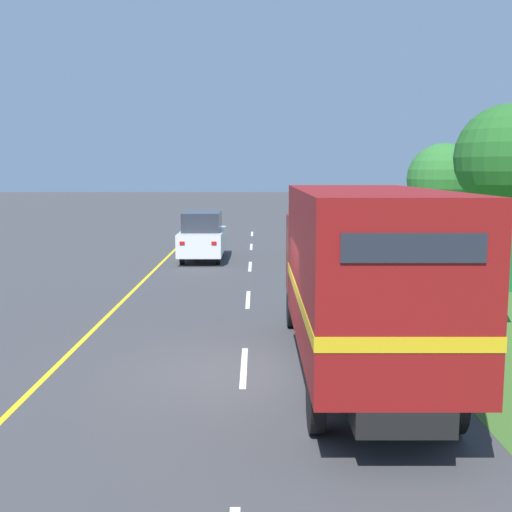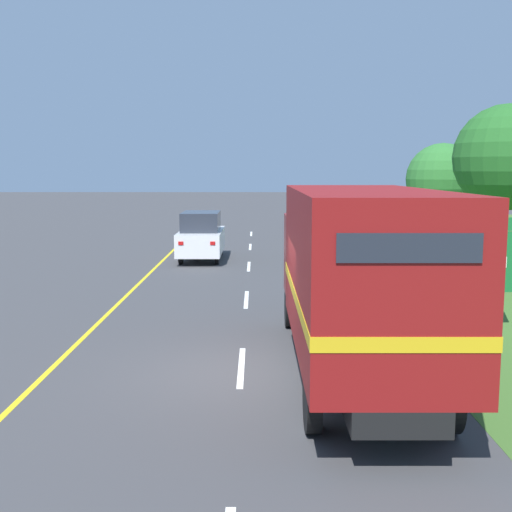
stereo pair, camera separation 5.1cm
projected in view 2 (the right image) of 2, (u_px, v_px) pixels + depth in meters
The scene contains 12 objects.
ground_plane at pixel (241, 372), 12.27m from camera, with size 200.00×200.00×0.00m, color #3D3D3F.
edge_line_yellow at pixel (156, 267), 25.51m from camera, with size 0.12×60.44×0.01m, color yellow.
centre_dash_near at pixel (241, 367), 12.60m from camera, with size 0.12×2.60×0.01m, color white.
centre_dash_mid_a at pixel (246, 299), 19.15m from camera, with size 0.12×2.60×0.01m, color white.
centre_dash_mid_b at pixel (248, 266), 25.69m from camera, with size 0.12×2.60×0.01m, color white.
centre_dash_far at pixel (250, 247), 32.23m from camera, with size 0.12×2.60×0.01m, color white.
centre_dash_farthest at pixel (251, 234), 38.77m from camera, with size 0.12×2.60×0.01m, color white.
horse_trailer_truck at pixel (356, 273), 11.74m from camera, with size 2.36×8.58×3.51m.
lead_car_white at pixel (201, 236), 27.47m from camera, with size 1.80×4.48×2.07m.
highway_sign at pixel (475, 263), 15.46m from camera, with size 1.99×0.09×2.71m.
roadside_tree_mid at pixel (507, 158), 28.33m from camera, with size 4.70×4.70×6.74m.
roadside_tree_far at pixel (442, 179), 35.76m from camera, with size 3.99×3.99×5.33m.
Camera 2 is at (0.29, -11.87, 3.84)m, focal length 45.00 mm.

